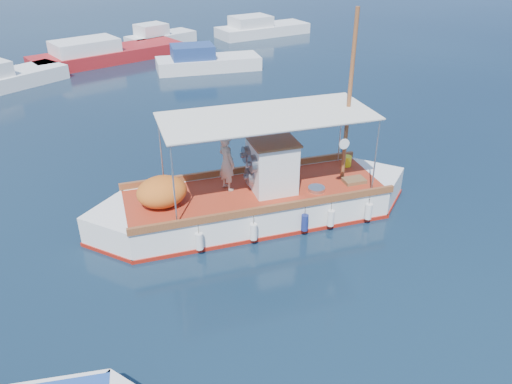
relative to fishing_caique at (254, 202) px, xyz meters
name	(u,v)px	position (x,y,z in m)	size (l,w,h in m)	color
ground	(277,226)	(0.42, -0.78, -0.57)	(160.00, 160.00, 0.00)	black
fishing_caique	(254,202)	(0.00, 0.00, 0.00)	(10.50, 4.20, 6.50)	white
bg_boat_n	(104,54)	(0.25, 22.10, -0.08)	(10.38, 4.74, 1.80)	maroon
bg_boat_ne	(205,62)	(5.42, 17.09, -0.08)	(6.72, 3.52, 1.80)	silver
bg_boat_e	(260,29)	(13.44, 24.78, -0.08)	(7.73, 2.98, 1.80)	silver
bg_boat_far_n	(159,38)	(5.10, 25.33, -0.08)	(5.56, 3.38, 1.80)	silver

